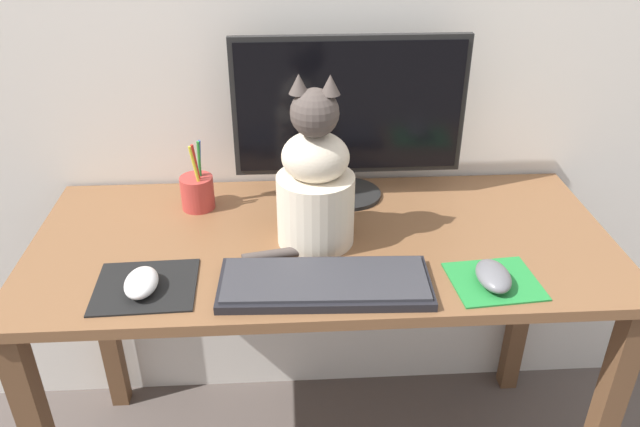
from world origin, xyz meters
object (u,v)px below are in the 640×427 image
(monitor, at_px, (349,114))
(computer_mouse_right, at_px, (493,276))
(keyboard, at_px, (325,283))
(pen_cup, at_px, (198,191))
(cat, at_px, (315,184))
(computer_mouse_left, at_px, (141,283))

(monitor, xyz_separation_m, computer_mouse_right, (0.25, -0.40, -0.20))
(keyboard, bearing_deg, pen_cup, 131.64)
(monitor, relative_size, keyboard, 1.29)
(computer_mouse_right, xyz_separation_m, cat, (-0.35, 0.19, 0.12))
(keyboard, bearing_deg, computer_mouse_left, -179.00)
(computer_mouse_left, height_order, pen_cup, pen_cup)
(computer_mouse_left, distance_m, cat, 0.41)
(monitor, relative_size, computer_mouse_left, 5.45)
(computer_mouse_right, bearing_deg, pen_cup, 149.99)
(computer_mouse_left, bearing_deg, monitor, 40.49)
(computer_mouse_left, xyz_separation_m, pen_cup, (0.07, 0.34, 0.02))
(keyboard, xyz_separation_m, computer_mouse_right, (0.34, -0.01, 0.01))
(keyboard, xyz_separation_m, pen_cup, (-0.29, 0.35, 0.03))
(monitor, height_order, computer_mouse_right, monitor)
(keyboard, bearing_deg, cat, 95.28)
(computer_mouse_right, bearing_deg, monitor, 122.50)
(pen_cup, bearing_deg, computer_mouse_right, -30.01)
(cat, xyz_separation_m, pen_cup, (-0.28, 0.17, -0.10))
(keyboard, relative_size, cat, 1.11)
(monitor, height_order, keyboard, monitor)
(computer_mouse_left, relative_size, computer_mouse_right, 0.93)
(keyboard, xyz_separation_m, computer_mouse_left, (-0.36, 0.01, 0.01))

